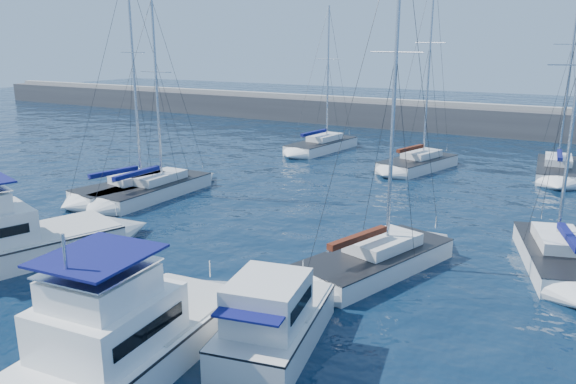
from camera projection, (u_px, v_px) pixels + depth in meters
The scene contains 11 objects.
ground at pixel (158, 292), 23.94m from camera, with size 220.00×220.00×0.00m, color black.
breakwater at pixel (458, 122), 67.21m from camera, with size 160.00×6.00×4.45m.
motor_yacht_stbd_inner at pixel (125, 337), 18.03m from camera, with size 4.58×8.93×4.69m.
motor_yacht_stbd_outer at pixel (273, 324), 19.31m from camera, with size 3.96×6.51×3.20m.
sailboat_mid_a at pixel (132, 189), 38.77m from camera, with size 4.60×8.43×15.54m.
sailboat_mid_b at pixel (154, 189), 38.75m from camera, with size 3.07×9.03×13.43m.
sailboat_mid_d at pixel (376, 260), 26.12m from camera, with size 5.43×8.81×15.90m.
sailboat_mid_e at pixel (559, 257), 26.49m from camera, with size 5.15×8.35×14.97m.
sailboat_back_a at pixel (322, 145), 55.26m from camera, with size 4.07×9.08×14.03m.
sailboat_back_b at pixel (418, 163), 47.00m from camera, with size 5.08×8.29×16.56m.
sailboat_back_c at pixel (557, 169), 44.64m from camera, with size 3.86×8.72×16.38m.
Camera 1 is at (15.82, -16.32, 10.30)m, focal length 35.00 mm.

